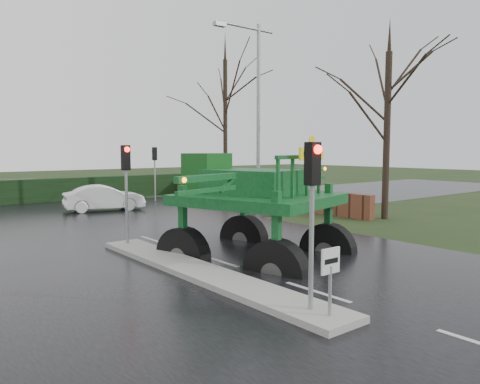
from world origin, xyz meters
TOP-DOWN VIEW (x-y plane):
  - ground at (0.00, 0.00)m, footprint 140.00×140.00m
  - road_main at (0.00, 10.00)m, footprint 14.00×80.00m
  - road_cross at (0.00, 16.00)m, footprint 80.00×12.00m
  - median_island at (-1.30, 3.00)m, footprint 1.20×10.00m
  - hedge_row at (0.00, 24.00)m, footprint 44.00×0.90m
  - brick_wall at (10.50, 16.00)m, footprint 0.40×20.00m
  - keep_left_sign at (-1.30, -1.50)m, footprint 0.50×0.07m
  - traffic_signal_near at (-1.30, -1.01)m, footprint 0.26×0.33m
  - traffic_signal_mid at (-1.30, 7.49)m, footprint 0.26×0.33m
  - traffic_signal_far at (6.50, 20.01)m, footprint 0.26×0.33m
  - street_light_right at (8.19, 12.00)m, footprint 3.85×0.30m
  - tree_right_near at (11.50, 6.00)m, footprint 5.60×5.60m
  - tree_right_far at (13.00, 21.00)m, footprint 7.00×7.00m
  - crop_sprayer at (0.39, 2.11)m, footprint 8.17×6.18m
  - white_sedan at (1.93, 17.32)m, footprint 4.49×2.38m

SIDE VIEW (x-z plane):
  - ground at x=0.00m, z-range 0.00..0.00m
  - white_sedan at x=1.93m, z-range -0.70..0.70m
  - road_main at x=0.00m, z-range -0.01..0.01m
  - road_cross at x=0.00m, z-range 0.00..0.02m
  - median_island at x=-1.30m, z-range 0.01..0.17m
  - brick_wall at x=10.50m, z-range 0.00..1.20m
  - hedge_row at x=0.00m, z-range 0.00..1.50m
  - keep_left_sign at x=-1.30m, z-range 0.38..1.73m
  - crop_sprayer at x=0.39m, z-range -0.13..4.61m
  - traffic_signal_near at x=-1.30m, z-range 0.83..4.35m
  - traffic_signal_mid at x=-1.30m, z-range 0.83..4.35m
  - traffic_signal_far at x=6.50m, z-range 0.83..4.35m
  - tree_right_near at x=11.50m, z-range 0.38..10.02m
  - street_light_right at x=8.19m, z-range 0.99..10.99m
  - tree_right_far at x=13.00m, z-range 0.47..12.52m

